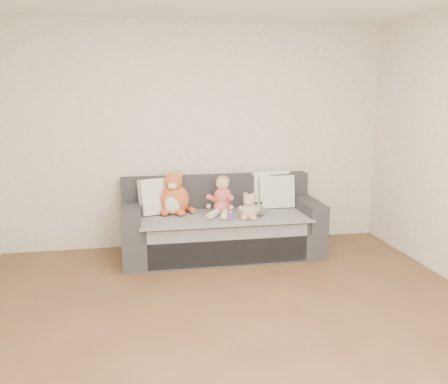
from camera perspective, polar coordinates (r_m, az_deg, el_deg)
name	(u,v)px	position (r m, az deg, el deg)	size (l,w,h in m)	color
room_shell	(234,161)	(3.84, 1.17, 3.61)	(5.00, 5.00, 5.00)	brown
sofa	(221,227)	(5.66, -0.36, -3.98)	(2.20, 0.94, 0.85)	#2A2A2F
cushion_left	(159,196)	(5.59, -7.46, -0.47)	(0.47, 0.33, 0.41)	silver
cushion_right_back	(271,188)	(5.96, 5.36, 0.42)	(0.47, 0.25, 0.43)	silver
cushion_right_front	(276,192)	(5.86, 5.97, 0.04)	(0.41, 0.19, 0.39)	silver
toddler	(222,198)	(5.52, -0.23, -0.71)	(0.32, 0.44, 0.44)	#C3455F
plush_cat	(174,197)	(5.57, -5.72, -0.56)	(0.40, 0.36, 0.52)	#BC5429
teddy_bear	(249,208)	(5.32, 2.91, -1.89)	(0.22, 0.19, 0.30)	tan
plush_cow	(259,209)	(5.49, 4.01, -2.00)	(0.14, 0.21, 0.17)	white
sippy_cup	(230,215)	(5.31, 0.70, -2.62)	(0.10, 0.06, 0.11)	purple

